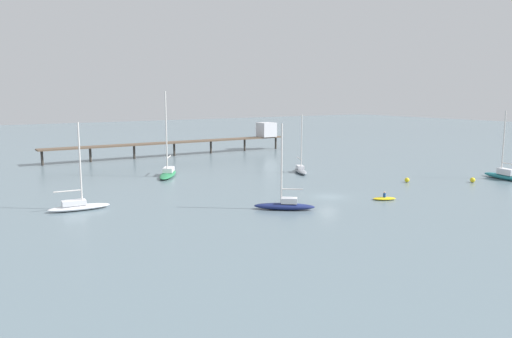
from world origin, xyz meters
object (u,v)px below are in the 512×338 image
(sailboat_teal, at_px, (504,174))
(mooring_buoy_mid, at_px, (473,180))
(sailboat_navy, at_px, (285,204))
(mooring_buoy_outer, at_px, (407,180))
(pier, at_px, (220,136))
(sailboat_white, at_px, (78,205))
(sailboat_green, at_px, (168,172))
(sailboat_gray, at_px, (301,169))
(dinghy_yellow, at_px, (384,198))

(sailboat_teal, relative_size, mooring_buoy_mid, 14.06)
(sailboat_navy, xyz_separation_m, mooring_buoy_outer, (27.98, 4.89, -0.32))
(pier, bearing_deg, mooring_buoy_mid, -75.17)
(pier, bearing_deg, sailboat_teal, -69.06)
(pier, bearing_deg, mooring_buoy_outer, -82.93)
(sailboat_navy, distance_m, sailboat_white, 25.62)
(sailboat_teal, distance_m, mooring_buoy_outer, 17.39)
(sailboat_navy, distance_m, sailboat_green, 31.43)
(sailboat_navy, height_order, mooring_buoy_outer, sailboat_navy)
(sailboat_teal, bearing_deg, sailboat_gray, 136.14)
(pier, distance_m, mooring_buoy_outer, 52.59)
(dinghy_yellow, bearing_deg, sailboat_white, 156.25)
(sailboat_gray, relative_size, mooring_buoy_outer, 13.75)
(pier, distance_m, sailboat_gray, 35.27)
(sailboat_navy, bearing_deg, dinghy_yellow, -9.86)
(sailboat_gray, bearing_deg, sailboat_green, 156.69)
(sailboat_gray, height_order, sailboat_teal, sailboat_teal)
(sailboat_gray, xyz_separation_m, sailboat_teal, (24.71, -23.75, 0.13))
(sailboat_green, relative_size, mooring_buoy_mid, 18.02)
(sailboat_white, relative_size, mooring_buoy_mid, 13.34)
(pier, xyz_separation_m, sailboat_gray, (-2.22, -35.04, -3.30))
(sailboat_white, bearing_deg, mooring_buoy_outer, -9.84)
(sailboat_green, bearing_deg, mooring_buoy_mid, -39.31)
(pier, bearing_deg, sailboat_gray, -93.62)
(pier, relative_size, mooring_buoy_outer, 76.32)
(sailboat_navy, height_order, sailboat_green, sailboat_green)
(sailboat_gray, relative_size, sailboat_green, 0.72)
(sailboat_gray, relative_size, dinghy_yellow, 3.04)
(sailboat_teal, bearing_deg, mooring_buoy_outer, 157.26)
(dinghy_yellow, height_order, mooring_buoy_outer, dinghy_yellow)
(sailboat_teal, relative_size, sailboat_green, 0.78)
(dinghy_yellow, relative_size, mooring_buoy_outer, 4.52)
(mooring_buoy_outer, bearing_deg, sailboat_gray, 117.00)
(sailboat_white, xyz_separation_m, mooring_buoy_outer, (49.74, -8.63, -0.28))
(sailboat_white, height_order, dinghy_yellow, sailboat_white)
(sailboat_green, xyz_separation_m, mooring_buoy_mid, (39.39, -32.25, -0.38))
(sailboat_navy, bearing_deg, sailboat_teal, -2.39)
(sailboat_white, distance_m, mooring_buoy_mid, 60.37)
(mooring_buoy_mid, bearing_deg, sailboat_white, 166.16)
(pier, height_order, sailboat_teal, sailboat_teal)
(sailboat_green, bearing_deg, mooring_buoy_outer, -40.91)
(pier, height_order, sailboat_white, sailboat_white)
(pier, xyz_separation_m, sailboat_navy, (-21.52, -56.96, -3.28))
(sailboat_teal, bearing_deg, sailboat_white, 166.87)
(sailboat_navy, bearing_deg, sailboat_white, 148.16)
(mooring_buoy_outer, bearing_deg, mooring_buoy_mid, -33.24)
(sailboat_white, height_order, mooring_buoy_mid, sailboat_white)
(sailboat_gray, distance_m, sailboat_white, 41.92)
(pier, distance_m, mooring_buoy_mid, 59.99)
(dinghy_yellow, bearing_deg, mooring_buoy_mid, 4.27)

